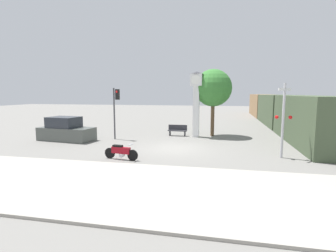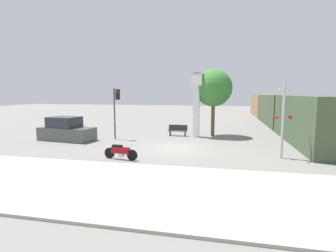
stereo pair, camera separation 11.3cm
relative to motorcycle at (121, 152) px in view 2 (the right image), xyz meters
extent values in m
plane|color=slate|center=(2.39, 3.48, -0.43)|extent=(120.00, 120.00, 0.00)
cube|color=#9E998E|center=(2.39, -4.00, -0.38)|extent=(36.00, 6.00, 0.10)
cylinder|color=black|center=(0.71, -0.11, -0.13)|extent=(0.60, 0.19, 0.59)
cylinder|color=black|center=(-0.69, 0.11, -0.13)|extent=(0.60, 0.19, 0.59)
cube|color=maroon|center=(0.01, 0.00, 0.09)|extent=(1.10, 0.38, 0.35)
cube|color=black|center=(-0.19, 0.03, 0.31)|extent=(0.58, 0.31, 0.10)
cylinder|color=silver|center=(0.05, -0.01, -0.16)|extent=(0.30, 0.24, 0.28)
cube|color=silver|center=(0.60, -0.09, 0.44)|extent=(0.12, 0.44, 0.04)
cube|color=white|center=(3.20, 8.37, 1.66)|extent=(0.50, 0.50, 4.18)
cube|color=white|center=(3.20, 8.37, 4.22)|extent=(0.94, 0.94, 0.94)
cylinder|color=white|center=(3.20, 7.89, 4.22)|extent=(0.75, 0.02, 0.75)
cone|color=#333338|center=(3.20, 8.37, 4.79)|extent=(1.13, 1.13, 0.20)
cube|color=#425138|center=(11.42, 7.14, 1.27)|extent=(2.80, 11.38, 3.40)
cube|color=#425138|center=(11.42, 19.12, 1.27)|extent=(2.80, 11.38, 3.40)
cube|color=olive|center=(11.42, 31.10, 1.27)|extent=(2.80, 11.38, 3.40)
cylinder|color=#47474C|center=(-2.91, 5.93, 1.57)|extent=(0.12, 0.12, 3.99)
cube|color=black|center=(-2.61, 5.93, 3.06)|extent=(0.28, 0.24, 0.80)
sphere|color=red|center=(-2.61, 5.78, 3.26)|extent=(0.16, 0.16, 0.16)
cylinder|color=#B7B7BC|center=(8.61, 2.24, 1.64)|extent=(0.14, 0.14, 4.14)
cube|color=white|center=(8.61, 2.24, 3.36)|extent=(0.82, 0.82, 0.14)
sphere|color=red|center=(8.26, 2.19, 1.85)|extent=(0.20, 0.20, 0.20)
sphere|color=red|center=(8.96, 2.19, 1.85)|extent=(0.20, 0.20, 0.20)
cylinder|color=brown|center=(4.51, 9.16, 0.97)|extent=(0.30, 0.30, 2.79)
sphere|color=#387A33|center=(4.51, 9.16, 3.60)|extent=(3.09, 3.09, 3.09)
cube|color=#2D2D33|center=(1.63, 8.48, 0.02)|extent=(1.60, 0.44, 0.08)
cube|color=#2D2D33|center=(1.63, 8.67, 0.27)|extent=(1.60, 0.06, 0.44)
cube|color=#2D2D33|center=(0.99, 8.48, -0.22)|extent=(0.08, 0.35, 0.41)
cube|color=#2D2D33|center=(2.27, 8.48, -0.22)|extent=(0.08, 0.35, 0.41)
cube|color=#4C514C|center=(-6.27, 4.61, 0.07)|extent=(4.40, 2.34, 1.00)
cube|color=#262B33|center=(-6.47, 4.63, 0.97)|extent=(2.40, 1.93, 0.80)
camera|label=1|loc=(5.38, -13.07, 3.15)|focal=28.00mm
camera|label=2|loc=(5.49, -13.05, 3.15)|focal=28.00mm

